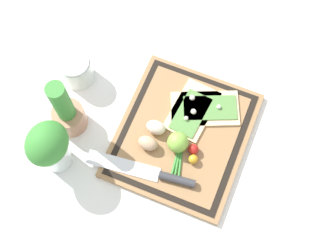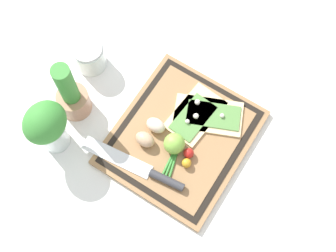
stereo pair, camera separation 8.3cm
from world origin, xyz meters
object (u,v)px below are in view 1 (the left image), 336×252
(cherry_tomato_red, at_px, (193,149))
(herb_pot, at_px, (67,112))
(egg_brown, at_px, (148,143))
(egg_pink, at_px, (156,127))
(knife, at_px, (159,175))
(sauce_jar, at_px, (77,71))
(lime, at_px, (177,142))
(herb_glass, at_px, (50,147))
(pizza_slice_near, at_px, (206,109))
(cherry_tomato_yellow, at_px, (193,159))
(pizza_slice_far, at_px, (191,110))

(cherry_tomato_red, bearing_deg, herb_pot, 97.32)
(egg_brown, bearing_deg, egg_pink, -2.90)
(knife, height_order, sauce_jar, sauce_jar)
(lime, distance_m, sauce_jar, 0.37)
(sauce_jar, bearing_deg, cherry_tomato_red, -103.30)
(cherry_tomato_red, distance_m, herb_glass, 0.38)
(pizza_slice_near, relative_size, cherry_tomato_yellow, 8.28)
(cherry_tomato_red, bearing_deg, knife, 148.70)
(egg_brown, height_order, cherry_tomato_red, egg_brown)
(sauce_jar, bearing_deg, pizza_slice_far, -87.70)
(pizza_slice_near, height_order, herb_pot, herb_pot)
(knife, height_order, herb_glass, herb_glass)
(pizza_slice_far, bearing_deg, cherry_tomato_red, -155.97)
(cherry_tomato_yellow, bearing_deg, lime, 66.78)
(knife, distance_m, cherry_tomato_red, 0.12)
(egg_pink, relative_size, herb_glass, 0.29)
(egg_pink, bearing_deg, herb_pot, 105.20)
(herb_pot, bearing_deg, egg_brown, -86.75)
(cherry_tomato_yellow, bearing_deg, cherry_tomato_red, 20.06)
(pizza_slice_near, distance_m, cherry_tomato_yellow, 0.16)
(cherry_tomato_red, relative_size, cherry_tomato_yellow, 1.11)
(egg_brown, height_order, sauce_jar, sauce_jar)
(pizza_slice_near, height_order, knife, pizza_slice_near)
(pizza_slice_near, distance_m, sauce_jar, 0.39)
(lime, bearing_deg, pizza_slice_near, -15.47)
(pizza_slice_near, distance_m, pizza_slice_far, 0.04)
(egg_pink, distance_m, lime, 0.07)
(cherry_tomato_red, height_order, herb_pot, herb_pot)
(pizza_slice_near, bearing_deg, cherry_tomato_red, -175.30)
(cherry_tomato_yellow, height_order, herb_pot, herb_pot)
(herb_pot, bearing_deg, pizza_slice_near, -62.85)
(pizza_slice_near, height_order, herb_glass, herb_glass)
(knife, height_order, cherry_tomato_yellow, cherry_tomato_yellow)
(lime, distance_m, cherry_tomato_red, 0.05)
(lime, relative_size, herb_glass, 0.30)
(pizza_slice_near, distance_m, cherry_tomato_red, 0.13)
(sauce_jar, bearing_deg, egg_pink, -105.17)
(knife, height_order, egg_pink, egg_pink)
(pizza_slice_far, distance_m, herb_glass, 0.40)
(herb_pot, bearing_deg, egg_pink, -74.80)
(pizza_slice_near, height_order, egg_pink, egg_pink)
(pizza_slice_near, bearing_deg, egg_brown, 145.77)
(pizza_slice_near, bearing_deg, cherry_tomato_yellow, -172.59)
(knife, xyz_separation_m, cherry_tomato_yellow, (0.07, -0.07, 0.01))
(herb_glass, bearing_deg, knife, -78.21)
(egg_brown, bearing_deg, herb_glass, 120.18)
(cherry_tomato_red, height_order, herb_glass, herb_glass)
(pizza_slice_near, height_order, pizza_slice_far, same)
(pizza_slice_far, distance_m, egg_brown, 0.16)
(cherry_tomato_red, relative_size, sauce_jar, 0.32)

